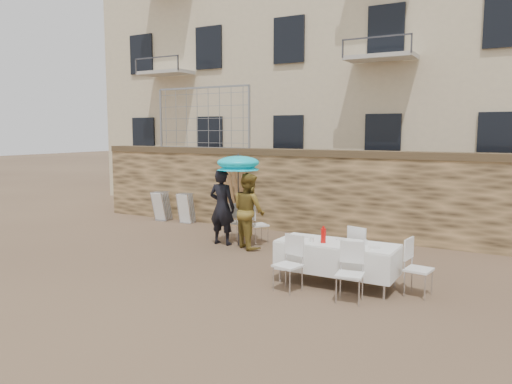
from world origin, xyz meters
The scene contains 18 objects.
ground centered at (0.00, 0.00, 0.00)m, with size 80.00×80.00×0.00m, color brown.
stone_wall centered at (0.00, 5.00, 1.10)m, with size 13.00×0.50×2.20m, color olive.
apartment_building centered at (0.00, 12.00, 7.50)m, with size 20.00×8.00×15.00m, color #C4B28D.
chain_link_fence centered at (-3.00, 5.00, 3.10)m, with size 3.20×0.06×1.80m, color gray, non-canonical shape.
man_suit centered at (-0.80, 2.66, 0.92)m, with size 0.67×0.44×1.83m, color black.
woman_dress centered at (-0.05, 2.66, 0.88)m, with size 0.86×0.67×1.77m, color #A88733.
umbrella centered at (-0.40, 2.76, 1.92)m, with size 1.05×1.05×2.04m.
couple_chair_left centered at (-0.80, 3.21, 0.48)m, with size 0.48×0.48×0.96m, color white, non-canonical shape.
couple_chair_right centered at (-0.10, 3.21, 0.48)m, with size 0.48×0.48×0.96m, color white, non-canonical shape.
banquet_table centered at (2.74, 0.97, 0.73)m, with size 2.10×0.85×0.78m.
soda_bottle centered at (2.54, 0.82, 0.91)m, with size 0.09×0.09×0.26m, color red.
table_chair_front_left centered at (2.14, 0.22, 0.48)m, with size 0.48×0.48×0.96m, color white, non-canonical shape.
table_chair_front_right centered at (3.24, 0.22, 0.48)m, with size 0.48×0.48×0.96m, color white, non-canonical shape.
table_chair_back centered at (2.94, 1.77, 0.48)m, with size 0.48×0.48×0.96m, color white, non-canonical shape.
table_chair_side centered at (4.14, 1.07, 0.48)m, with size 0.48×0.48×0.96m, color white, non-canonical shape.
chair_stack_left centered at (-4.16, 4.57, 0.46)m, with size 0.46×0.47×0.92m, color white, non-canonical shape.
chair_stack_right centered at (-3.26, 4.57, 0.46)m, with size 0.46×0.40×0.92m, color white, non-canonical shape.
wood_planks centered at (-1.66, 4.64, 1.00)m, with size 0.70×0.20×2.00m, color #A37749, non-canonical shape.
Camera 1 is at (5.74, -7.27, 2.75)m, focal length 35.00 mm.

